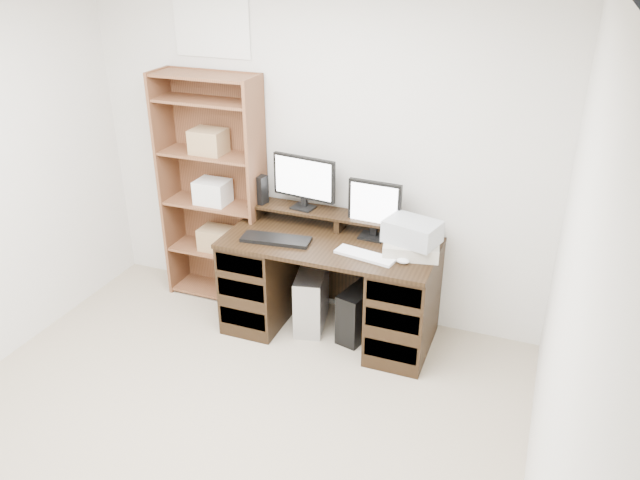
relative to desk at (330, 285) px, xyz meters
The scene contains 14 objects.
room 1.87m from the desk, 99.26° to the right, with size 3.54×4.04×2.54m.
desk is the anchor object (origin of this frame).
riser_shelf 0.50m from the desk, 90.00° to the left, with size 1.40×0.22×0.12m.
monitor_wide 0.79m from the desk, 143.14° to the left, with size 0.49×0.15×0.39m.
monitor_small 0.66m from the desk, 32.32° to the left, with size 0.38×0.15×0.41m.
speaker 0.88m from the desk, 163.57° to the left, with size 0.09×0.09×0.21m, color black.
keyboard_black 0.54m from the desk, 157.21° to the right, with size 0.48×0.16×0.03m, color black.
keyboard_white 0.50m from the desk, 26.97° to the right, with size 0.41×0.13×0.02m, color white.
mouse 0.69m from the desk, 15.24° to the right, with size 0.09×0.06×0.03m, color silver.
printer 0.70m from the desk, ahead, with size 0.36×0.27×0.09m, color #B4AD9D.
basket 0.78m from the desk, ahead, with size 0.34×0.25×0.15m, color #A3A9AE.
tower_silver 0.23m from the desk, 169.19° to the left, with size 0.20×0.45×0.45m, color #ADAFB4.
tower_black 0.29m from the desk, ahead, with size 0.26×0.42×0.39m.
bookshelf 1.18m from the desk, 168.40° to the left, with size 0.80×0.30×1.80m.
Camera 1 is at (1.60, -2.04, 2.66)m, focal length 35.00 mm.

